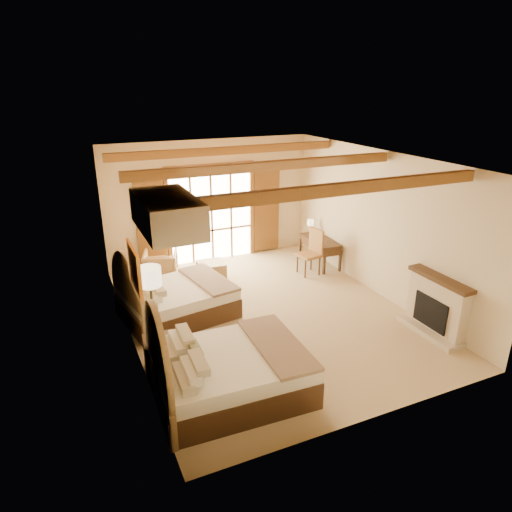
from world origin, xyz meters
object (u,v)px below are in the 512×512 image
bed_near (220,371)px  nightstand (161,355)px  desk (320,251)px  armchair (161,266)px  bed_far (170,299)px

bed_near → nightstand: size_ratio=3.75×
bed_near → desk: bearing=45.9°
armchair → bed_far: bearing=100.3°
armchair → desk: size_ratio=0.59×
desk → bed_far: bearing=-159.6°
nightstand → desk: size_ratio=0.46×
nightstand → armchair: bearing=82.6°
nightstand → armchair: (0.87, 3.77, 0.05)m
bed_far → desk: 4.49m
bed_far → nightstand: bearing=-118.3°
armchair → desk: (4.04, -0.72, 0.02)m
bed_near → armchair: 4.77m
armchair → desk: armchair is taller
bed_near → bed_far: bed_near is taller
bed_far → armchair: size_ratio=2.97×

